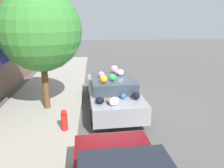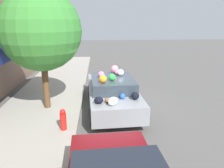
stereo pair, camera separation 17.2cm
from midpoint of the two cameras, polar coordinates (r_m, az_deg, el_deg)
ground_plane at (r=9.04m, az=-0.49°, el=-6.28°), size 60.00×60.00×0.00m
sidewalk_curb at (r=9.28m, az=-17.49°, el=-6.07°), size 24.00×3.20×0.12m
street_tree at (r=8.51m, az=-17.52°, el=13.16°), size 2.97×2.97×4.49m
fire_hydrant at (r=7.14m, az=-11.96°, el=-9.07°), size 0.20×0.20×0.70m
art_car at (r=8.74m, az=0.60°, el=-2.10°), size 4.66×2.07×1.65m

